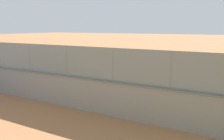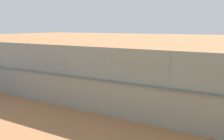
# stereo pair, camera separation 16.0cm
# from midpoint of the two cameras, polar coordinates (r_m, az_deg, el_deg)

# --- Properties ---
(ground_plane) EXTENTS (260.00, 260.00, 0.00)m
(ground_plane) POSITION_cam_midpoint_polar(r_m,az_deg,el_deg) (25.22, 7.86, -0.60)
(ground_plane) COLOR #A36B42
(perimeter_wall) EXTENTS (33.88, 0.75, 1.85)m
(perimeter_wall) POSITION_cam_midpoint_polar(r_m,az_deg,el_deg) (13.66, -5.73, -5.67)
(perimeter_wall) COLOR gray
(perimeter_wall) RESTS_ON ground_plane
(fence_panel_on_wall) EXTENTS (33.27, 0.36, 1.72)m
(fence_panel_on_wall) POSITION_cam_midpoint_polar(r_m,az_deg,el_deg) (13.29, -5.86, 1.75)
(fence_panel_on_wall) COLOR gray
(fence_panel_on_wall) RESTS_ON perimeter_wall
(player_near_wall_returning) EXTENTS (0.73, 1.20, 1.55)m
(player_near_wall_returning) POSITION_cam_midpoint_polar(r_m,az_deg,el_deg) (22.73, 9.90, 0.52)
(player_near_wall_returning) COLOR #B2B2B2
(player_near_wall_returning) RESTS_ON ground_plane
(player_at_service_line) EXTENTS (0.68, 0.97, 1.49)m
(player_at_service_line) POSITION_cam_midpoint_polar(r_m,az_deg,el_deg) (25.16, -6.40, 1.41)
(player_at_service_line) COLOR #591919
(player_at_service_line) RESTS_ON ground_plane
(player_foreground_swinging) EXTENTS (0.93, 1.00, 1.69)m
(player_foreground_swinging) POSITION_cam_midpoint_polar(r_m,az_deg,el_deg) (15.31, 6.35, -3.67)
(player_foreground_swinging) COLOR navy
(player_foreground_swinging) RESTS_ON ground_plane
(sports_ball) EXTENTS (0.15, 0.15, 0.15)m
(sports_ball) POSITION_cam_midpoint_polar(r_m,az_deg,el_deg) (21.35, 4.03, -2.26)
(sports_ball) COLOR orange
(sports_ball) RESTS_ON ground_plane
(spare_ball_by_wall) EXTENTS (0.08, 0.08, 0.08)m
(spare_ball_by_wall) POSITION_cam_midpoint_polar(r_m,az_deg,el_deg) (20.19, -23.68, -3.92)
(spare_ball_by_wall) COLOR orange
(spare_ball_by_wall) RESTS_ON ground_plane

